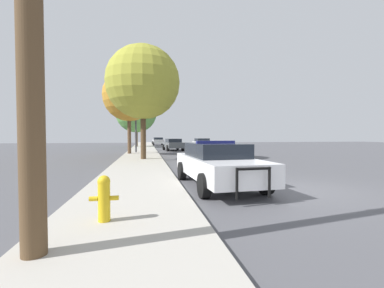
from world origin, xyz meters
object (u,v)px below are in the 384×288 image
(police_car, at_px, (217,163))
(tree_sidewalk_far, at_px, (136,112))
(traffic_light, at_px, (149,114))
(car_background_midblock, at_px, (173,144))
(car_background_oncoming, at_px, (202,143))
(fire_hydrant, at_px, (104,197))
(tree_sidewalk_mid, at_px, (129,95))
(tree_sidewalk_near, at_px, (143,82))
(car_background_distant, at_px, (158,141))

(police_car, bearing_deg, tree_sidewalk_far, -86.17)
(traffic_light, bearing_deg, car_background_midblock, 57.68)
(car_background_oncoming, height_order, tree_sidewalk_far, tree_sidewalk_far)
(fire_hydrant, bearing_deg, tree_sidewalk_mid, 92.15)
(car_background_midblock, bearing_deg, police_car, -96.74)
(car_background_oncoming, height_order, tree_sidewalk_near, tree_sidewalk_near)
(police_car, relative_size, car_background_distant, 1.27)
(traffic_light, bearing_deg, police_car, -82.53)
(police_car, height_order, tree_sidewalk_mid, tree_sidewalk_mid)
(police_car, xyz_separation_m, tree_sidewalk_far, (-3.80, 29.67, 4.33))
(traffic_light, distance_m, car_background_oncoming, 10.22)
(car_background_oncoming, bearing_deg, fire_hydrant, 72.76)
(police_car, relative_size, car_background_oncoming, 1.19)
(police_car, distance_m, tree_sidewalk_near, 10.59)
(car_background_oncoming, distance_m, tree_sidewalk_near, 16.52)
(fire_hydrant, distance_m, car_background_oncoming, 28.01)
(fire_hydrant, height_order, tree_sidewalk_mid, tree_sidewalk_mid)
(car_background_distant, bearing_deg, fire_hydrant, -96.39)
(fire_hydrant, height_order, tree_sidewalk_far, tree_sidewalk_far)
(police_car, relative_size, tree_sidewalk_mid, 0.70)
(tree_sidewalk_mid, bearing_deg, tree_sidewalk_far, 89.78)
(tree_sidewalk_mid, xyz_separation_m, tree_sidewalk_far, (0.06, 14.89, -0.13))
(traffic_light, bearing_deg, car_background_oncoming, 46.02)
(traffic_light, distance_m, car_background_distant, 21.69)
(tree_sidewalk_far, bearing_deg, car_background_distant, 66.62)
(car_background_oncoming, relative_size, car_background_distant, 1.06)
(car_background_oncoming, relative_size, tree_sidewalk_far, 0.54)
(car_background_oncoming, bearing_deg, traffic_light, 44.94)
(tree_sidewalk_near, bearing_deg, tree_sidewalk_far, 93.40)
(fire_hydrant, xyz_separation_m, car_background_distant, (2.87, 41.29, 0.16))
(car_background_oncoming, height_order, tree_sidewalk_mid, tree_sidewalk_mid)
(police_car, distance_m, tree_sidewalk_far, 30.22)
(police_car, bearing_deg, fire_hydrant, 44.62)
(police_car, height_order, fire_hydrant, police_car)
(car_background_oncoming, xyz_separation_m, car_background_distant, (-4.93, 14.38, 0.02))
(tree_sidewalk_far, bearing_deg, fire_hydrant, -88.91)
(car_background_midblock, bearing_deg, traffic_light, -127.31)
(car_background_midblock, height_order, tree_sidewalk_mid, tree_sidewalk_mid)
(police_car, distance_m, car_background_oncoming, 23.83)
(fire_hydrant, bearing_deg, car_background_midblock, 81.11)
(fire_hydrant, height_order, tree_sidewalk_near, tree_sidewalk_near)
(traffic_light, height_order, car_background_distant, traffic_light)
(car_background_midblock, bearing_deg, car_background_oncoming, 28.37)
(traffic_light, xyz_separation_m, car_background_midblock, (2.78, 4.39, -3.03))
(fire_hydrant, height_order, car_background_oncoming, car_background_oncoming)
(tree_sidewalk_near, bearing_deg, car_background_distant, 85.42)
(traffic_light, relative_size, car_background_oncoming, 1.20)
(traffic_light, xyz_separation_m, tree_sidewalk_near, (-0.44, -7.13, 1.53))
(tree_sidewalk_far, bearing_deg, tree_sidewalk_mid, -90.22)
(tree_sidewalk_far, bearing_deg, traffic_light, -82.92)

